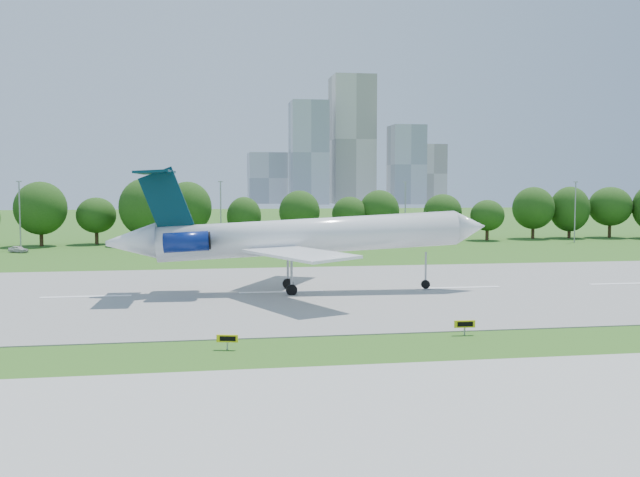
# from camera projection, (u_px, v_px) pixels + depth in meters

# --- Properties ---
(ground) EXTENTS (600.00, 600.00, 0.00)m
(ground) POSITION_uv_depth(u_px,v_px,m) (26.00, 355.00, 47.95)
(ground) COLOR #2A5B18
(ground) RESTS_ON ground
(runway) EXTENTS (400.00, 45.00, 0.08)m
(runway) POSITION_uv_depth(u_px,v_px,m) (86.00, 297.00, 72.56)
(runway) COLOR gray
(runway) RESTS_ON ground
(tree_line) EXTENTS (288.40, 8.40, 10.40)m
(tree_line) POSITION_uv_depth(u_px,v_px,m) (142.00, 212.00, 138.05)
(tree_line) COLOR #382314
(tree_line) RESTS_ON ground
(light_poles) EXTENTS (175.90, 0.25, 12.19)m
(light_poles) POSITION_uv_depth(u_px,v_px,m) (122.00, 214.00, 127.79)
(light_poles) COLOR gray
(light_poles) RESTS_ON ground
(skyline) EXTENTS (127.00, 52.00, 80.00)m
(skyline) POSITION_uv_depth(u_px,v_px,m) (346.00, 155.00, 446.21)
(skyline) COLOR #B2B2B7
(skyline) RESTS_ON ground
(airliner) EXTENTS (40.73, 29.68, 13.34)m
(airliner) POSITION_uv_depth(u_px,v_px,m) (291.00, 236.00, 75.55)
(airliner) COLOR white
(airliner) RESTS_ON ground
(taxi_sign_centre) EXTENTS (1.49, 0.52, 1.05)m
(taxi_sign_centre) POSITION_uv_depth(u_px,v_px,m) (227.00, 339.00, 49.37)
(taxi_sign_centre) COLOR gray
(taxi_sign_centre) RESTS_ON ground
(taxi_sign_right) EXTENTS (1.62, 0.28, 1.14)m
(taxi_sign_right) POSITION_uv_depth(u_px,v_px,m) (465.00, 324.00, 54.20)
(taxi_sign_right) COLOR gray
(taxi_sign_right) RESTS_ON ground
(service_vehicle_b) EXTENTS (3.77, 2.97, 1.20)m
(service_vehicle_b) POSITION_uv_depth(u_px,v_px,m) (18.00, 249.00, 120.72)
(service_vehicle_b) COLOR beige
(service_vehicle_b) RESTS_ON ground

